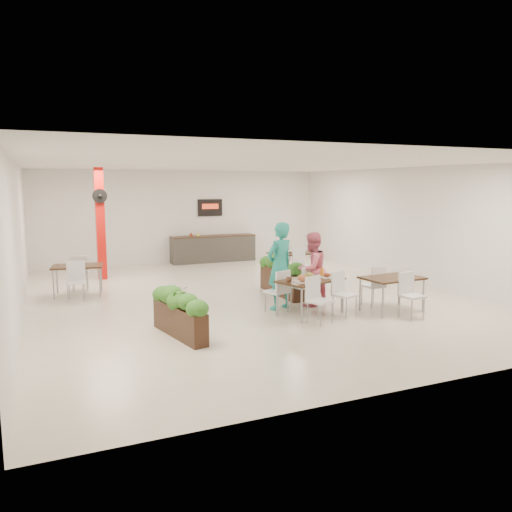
{
  "coord_description": "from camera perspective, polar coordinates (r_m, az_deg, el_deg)",
  "views": [
    {
      "loc": [
        -4.54,
        -11.04,
        2.72
      ],
      "look_at": [
        -0.08,
        -0.69,
        1.1
      ],
      "focal_mm": 35.0,
      "sensor_mm": 36.0,
      "label": 1
    }
  ],
  "objects": [
    {
      "name": "side_table_a",
      "position": [
        13.04,
        -19.72,
        -1.54
      ],
      "size": [
        1.29,
        1.66,
        0.92
      ],
      "rotation": [
        0.0,
        0.0,
        -0.15
      ],
      "color": "black",
      "rests_on": "ground"
    },
    {
      "name": "main_table",
      "position": [
        10.53,
        6.22,
        -3.28
      ],
      "size": [
        1.69,
        1.93,
        0.92
      ],
      "rotation": [
        0.0,
        0.0,
        0.34
      ],
      "color": "black",
      "rests_on": "ground"
    },
    {
      "name": "red_column",
      "position": [
        14.95,
        -17.37,
        3.67
      ],
      "size": [
        0.4,
        0.41,
        3.2
      ],
      "color": "red",
      "rests_on": "ground"
    },
    {
      "name": "diner_man",
      "position": [
        10.87,
        2.73,
        -1.16
      ],
      "size": [
        0.81,
        0.66,
        1.92
      ],
      "primitive_type": "imported",
      "rotation": [
        0.0,
        0.0,
        3.48
      ],
      "color": "teal",
      "rests_on": "ground"
    },
    {
      "name": "diner_woman",
      "position": [
        11.26,
        6.39,
        -1.51
      ],
      "size": [
        0.97,
        0.86,
        1.67
      ],
      "primitive_type": "imported",
      "rotation": [
        0.0,
        0.0,
        3.48
      ],
      "color": "#EF6A86",
      "rests_on": "ground"
    },
    {
      "name": "ground",
      "position": [
        12.24,
        -0.93,
        -4.66
      ],
      "size": [
        12.0,
        12.0,
        0.0
      ],
      "primitive_type": "plane",
      "color": "beige",
      "rests_on": "ground"
    },
    {
      "name": "service_counter",
      "position": [
        17.73,
        -4.92,
        0.93
      ],
      "size": [
        3.0,
        0.64,
        2.2
      ],
      "color": "#302E2B",
      "rests_on": "ground"
    },
    {
      "name": "room_shell",
      "position": [
        11.96,
        -0.95,
        4.76
      ],
      "size": [
        10.1,
        12.1,
        3.22
      ],
      "color": "white",
      "rests_on": "ground"
    },
    {
      "name": "side_table_c",
      "position": [
        11.12,
        15.27,
        -2.95
      ],
      "size": [
        1.32,
        1.65,
        0.92
      ],
      "rotation": [
        0.0,
        0.0,
        0.08
      ],
      "color": "black",
      "rests_on": "ground"
    },
    {
      "name": "planter_right",
      "position": [
        12.38,
        2.93,
        -2.15
      ],
      "size": [
        0.4,
        1.99,
        1.04
      ],
      "rotation": [
        0.0,
        0.0,
        1.57
      ],
      "color": "black",
      "rests_on": "ground"
    },
    {
      "name": "side_table_b",
      "position": [
        14.61,
        4.05,
        -0.05
      ],
      "size": [
        1.29,
        1.64,
        0.92
      ],
      "rotation": [
        0.0,
        0.0,
        0.06
      ],
      "color": "black",
      "rests_on": "ground"
    },
    {
      "name": "planter_left",
      "position": [
        9.1,
        -8.77,
        -6.08
      ],
      "size": [
        0.67,
        1.76,
        0.93
      ],
      "rotation": [
        0.0,
        0.0,
        1.77
      ],
      "color": "black",
      "rests_on": "ground"
    }
  ]
}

